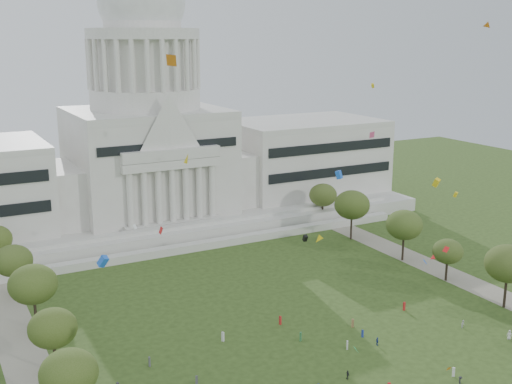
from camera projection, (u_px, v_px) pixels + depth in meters
capitol at (148, 150)px, 191.16m from camera, size 160.00×64.50×91.30m
path_right at (472, 284)px, 146.72m from camera, size 8.00×160.00×0.04m
row_tree_l_2 at (69, 373)px, 91.29m from camera, size 8.42×8.42×11.97m
row_tree_r_2 at (508, 264)px, 131.91m from camera, size 9.55×9.55×13.58m
row_tree_l_3 at (53, 328)px, 106.04m from camera, size 8.12×8.12×11.55m
row_tree_r_3 at (448, 251)px, 147.24m from camera, size 7.01×7.01×9.98m
row_tree_l_4 at (33, 284)px, 121.62m from camera, size 9.29×9.29×13.21m
row_tree_r_4 at (404, 225)px, 160.22m from camera, size 9.19×9.19×13.06m
row_tree_l_5 at (13, 261)px, 137.27m from camera, size 8.33×8.33×11.85m
row_tree_r_5 at (352, 205)px, 176.76m from camera, size 9.82×9.82×13.96m
row_tree_r_6 at (323, 195)px, 193.60m from camera, size 8.42×8.42×11.97m
person_0 at (509, 335)px, 119.77m from camera, size 1.07×1.05×1.85m
person_2 at (463, 324)px, 124.67m from camera, size 0.88×0.73×1.56m
person_4 at (348, 375)px, 106.01m from camera, size 0.50×0.90×1.52m
person_9 at (460, 381)px, 103.92m from camera, size 1.08×1.18×1.65m
person_10 at (377, 341)px, 117.53m from camera, size 0.76×1.03×1.57m
distant_crowd at (274, 378)px, 104.77m from camera, size 67.20×37.33×1.93m
kite_swarm at (343, 228)px, 104.57m from camera, size 91.83×104.00×64.03m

